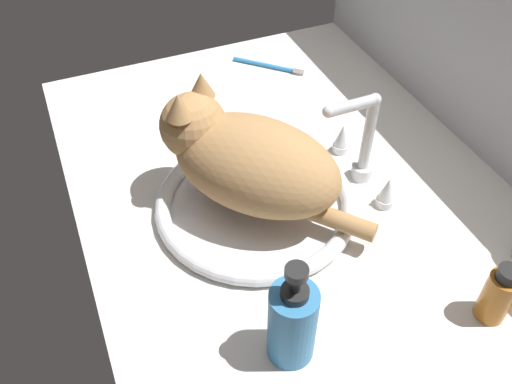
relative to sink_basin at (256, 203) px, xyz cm
name	(u,v)px	position (x,y,z in cm)	size (l,w,h in cm)	color
countertop	(290,194)	(-2.09, 7.78, -2.72)	(106.05, 75.33, 3.00)	silver
backsplash_wall	(486,74)	(-2.09, 46.64, 13.64)	(106.05, 2.40, 35.72)	#B2B7BC
sink_basin	(256,203)	(0.00, 0.00, 0.00)	(35.28, 35.28, 2.75)	white
faucet	(362,148)	(0.00, 20.43, 5.99)	(19.19, 11.72, 18.40)	silver
cat	(243,157)	(-1.86, -1.56, 9.64)	(34.08, 32.12, 19.54)	tan
amber_bottle	(498,295)	(33.27, 23.33, 3.68)	(4.47, 4.47, 10.49)	#B2661E
soap_pump_bottle	(292,322)	(27.20, -6.24, 5.80)	(6.56, 6.56, 18.44)	teal
toothbrush	(270,66)	(-41.08, 20.89, -0.60)	(13.14, 13.51, 1.70)	#338CD1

